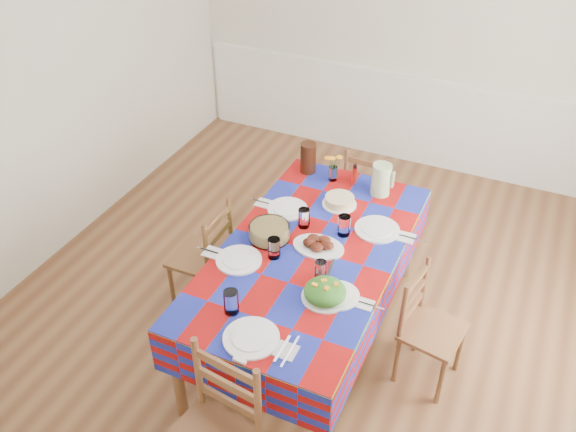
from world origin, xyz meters
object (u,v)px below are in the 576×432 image
object	(u,v)px
tea_pitcher	(308,158)
green_pitcher	(381,179)
dining_table	(310,261)
chair_left	(205,258)
chair_right	(427,329)
meat_platter	(318,244)
chair_far	(369,194)

from	to	relation	value
tea_pitcher	green_pitcher	bearing A→B (deg)	-5.85
dining_table	tea_pitcher	xyz separation A→B (m)	(-0.38, 0.87, 0.21)
chair_left	chair_right	size ratio (longest dim) A/B	1.06
meat_platter	dining_table	bearing A→B (deg)	-130.81
meat_platter	chair_right	world-z (taller)	meat_platter
tea_pitcher	chair_right	bearing A→B (deg)	-35.85
meat_platter	chair_far	bearing A→B (deg)	91.92
dining_table	chair_right	world-z (taller)	chair_right
tea_pitcher	chair_left	xyz separation A→B (m)	(-0.43, -0.87, -0.47)
green_pitcher	meat_platter	bearing A→B (deg)	-102.53
dining_table	green_pitcher	size ratio (longest dim) A/B	8.47
dining_table	chair_right	xyz separation A→B (m)	(0.82, 0.01, -0.28)
dining_table	green_pitcher	world-z (taller)	green_pitcher
chair_far	meat_platter	bearing A→B (deg)	94.24
dining_table	chair_far	world-z (taller)	chair_far
green_pitcher	chair_right	distance (m)	1.12
chair_left	tea_pitcher	bearing A→B (deg)	153.16
chair_left	chair_right	xyz separation A→B (m)	(1.63, 0.01, -0.03)
tea_pitcher	chair_far	xyz separation A→B (m)	(0.38, 0.41, -0.47)
chair_far	green_pitcher	bearing A→B (deg)	116.62
chair_right	meat_platter	bearing A→B (deg)	96.74
dining_table	tea_pitcher	distance (m)	0.98
meat_platter	chair_right	distance (m)	0.87
green_pitcher	chair_far	size ratio (longest dim) A/B	0.27
green_pitcher	chair_left	bearing A→B (deg)	-141.54
tea_pitcher	chair_right	distance (m)	1.56
meat_platter	chair_left	size ratio (longest dim) A/B	0.38
green_pitcher	chair_far	distance (m)	0.70
meat_platter	chair_far	size ratio (longest dim) A/B	0.39
meat_platter	green_pitcher	world-z (taller)	green_pitcher
chair_left	chair_far	bearing A→B (deg)	146.92
green_pitcher	tea_pitcher	distance (m)	0.60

